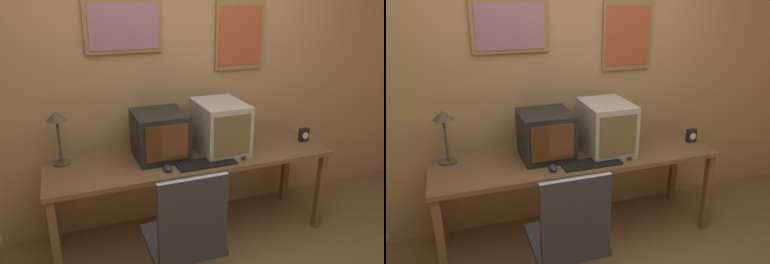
% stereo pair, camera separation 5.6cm
% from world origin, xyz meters
% --- Properties ---
extents(wall_back, '(8.00, 0.08, 2.60)m').
position_xyz_m(wall_back, '(0.00, 1.49, 1.31)').
color(wall_back, tan).
rests_on(wall_back, ground_plane).
extents(desk, '(2.24, 0.61, 0.73)m').
position_xyz_m(desk, '(0.00, 1.07, 0.66)').
color(desk, brown).
rests_on(desk, ground_plane).
extents(monitor_left, '(0.39, 0.42, 0.36)m').
position_xyz_m(monitor_left, '(-0.24, 1.16, 0.91)').
color(monitor_left, black).
rests_on(monitor_left, desk).
extents(monitor_right, '(0.36, 0.47, 0.41)m').
position_xyz_m(monitor_right, '(0.25, 1.11, 0.94)').
color(monitor_right, '#B7B2A8').
rests_on(monitor_right, desk).
extents(keyboard_main, '(0.45, 0.16, 0.03)m').
position_xyz_m(keyboard_main, '(0.05, 0.89, 0.75)').
color(keyboard_main, black).
rests_on(keyboard_main, desk).
extents(mouse_near_keyboard, '(0.07, 0.11, 0.03)m').
position_xyz_m(mouse_near_keyboard, '(0.35, 0.91, 0.75)').
color(mouse_near_keyboard, '#282D3D').
rests_on(mouse_near_keyboard, desk).
extents(mouse_far_corner, '(0.06, 0.10, 0.04)m').
position_xyz_m(mouse_far_corner, '(-0.25, 0.89, 0.75)').
color(mouse_far_corner, '#282D3D').
rests_on(mouse_far_corner, desk).
extents(desk_clock, '(0.08, 0.05, 0.12)m').
position_xyz_m(desk_clock, '(1.03, 1.05, 0.79)').
color(desk_clock, black).
rests_on(desk_clock, desk).
extents(desk_lamp, '(0.15, 0.15, 0.41)m').
position_xyz_m(desk_lamp, '(-0.97, 1.28, 1.05)').
color(desk_lamp, '#4C4233').
rests_on(desk_lamp, desk).
extents(office_chair, '(0.48, 0.48, 0.99)m').
position_xyz_m(office_chair, '(-0.30, 0.38, 0.42)').
color(office_chair, black).
rests_on(office_chair, ground_plane).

